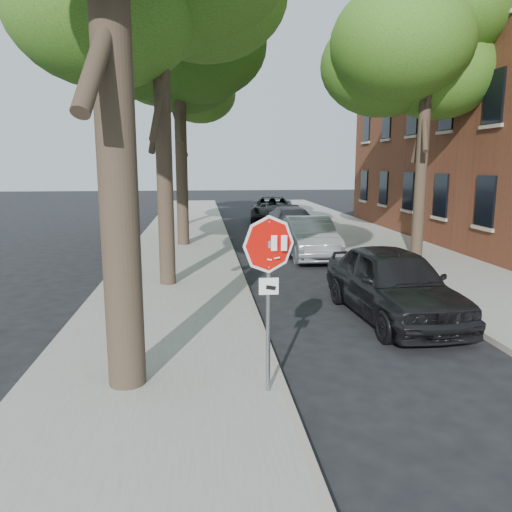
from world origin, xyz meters
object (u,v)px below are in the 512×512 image
at_px(stop_sign, 269,270).
at_px(tree_mid_b, 178,46).
at_px(car_d, 272,209).
at_px(car_c, 292,223).
at_px(tree_right, 426,49).
at_px(car_a, 393,283).
at_px(tree_far, 178,92).
at_px(car_b, 309,238).

distance_m(stop_sign, tree_mid_b, 15.48).
distance_m(tree_mid_b, car_d, 12.31).
bearing_deg(car_c, tree_right, -63.55).
relative_size(stop_sign, car_a, 0.55).
height_order(tree_far, car_d, tree_far).
height_order(car_a, car_d, car_a).
xyz_separation_m(stop_sign, tree_mid_b, (-1.72, 14.15, 6.05)).
relative_size(stop_sign, car_d, 0.48).
height_order(stop_sign, car_a, stop_sign).
distance_m(tree_mid_b, tree_far, 7.04).
height_order(tree_mid_b, car_d, tree_mid_b).
relative_size(stop_sign, tree_right, 0.28).
height_order(car_b, car_c, car_b).
xyz_separation_m(stop_sign, car_a, (3.30, 3.63, -1.14)).
xyz_separation_m(car_c, car_d, (0.00, 6.63, 0.05)).
bearing_deg(car_d, tree_mid_b, -112.72).
bearing_deg(car_b, car_d, 89.14).
height_order(car_b, car_d, car_d).
bearing_deg(stop_sign, car_d, 81.75).
distance_m(tree_far, car_b, 12.95).
relative_size(stop_sign, car_c, 0.54).
bearing_deg(tree_mid_b, car_c, 21.36).
bearing_deg(tree_far, stop_sign, -84.54).
bearing_deg(car_a, car_d, 86.52).
bearing_deg(car_c, tree_mid_b, -161.67).
bearing_deg(car_b, tree_right, -14.38).
height_order(tree_mid_b, car_c, tree_mid_b).
bearing_deg(stop_sign, tree_far, 95.46).
bearing_deg(car_b, tree_far, 117.21).
bearing_deg(car_b, tree_mid_b, 147.87).
bearing_deg(car_d, car_a, -82.42).
distance_m(car_c, car_d, 6.63).
bearing_deg(tree_right, car_b, 165.11).
bearing_deg(car_d, tree_far, -155.59).
bearing_deg(car_b, car_c, 87.31).
relative_size(car_b, car_c, 0.93).
relative_size(car_b, car_d, 0.84).
distance_m(car_b, car_d, 11.64).
distance_m(car_b, car_c, 5.01).
height_order(tree_far, car_b, tree_far).
height_order(tree_far, car_c, tree_far).
bearing_deg(stop_sign, tree_right, 56.62).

